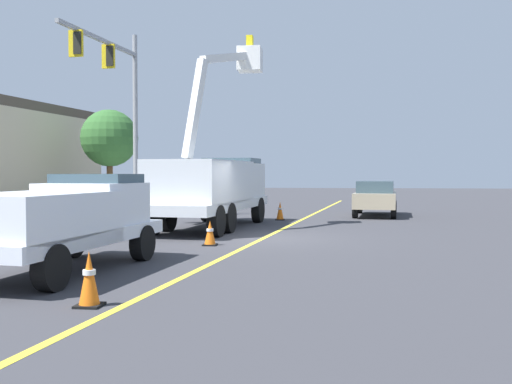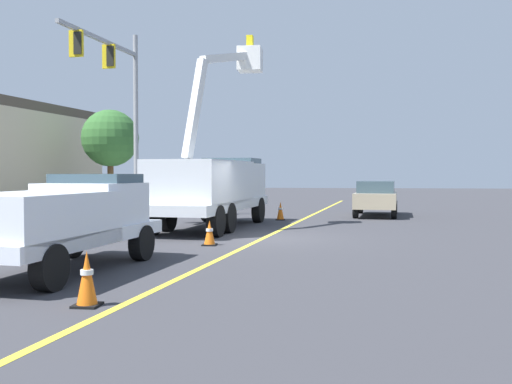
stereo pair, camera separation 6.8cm
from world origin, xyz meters
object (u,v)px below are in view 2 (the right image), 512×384
(traffic_cone_mid_rear, at_px, (280,211))
(service_pickup_truck, at_px, (61,219))
(passing_minivan, at_px, (376,196))
(traffic_cone_mid_front, at_px, (210,233))
(utility_bucket_truck, at_px, (213,185))
(traffic_cone_leading, at_px, (87,279))
(traffic_signal_mast, at_px, (118,90))

(traffic_cone_mid_rear, bearing_deg, service_pickup_truck, 165.89)
(passing_minivan, xyz_separation_m, traffic_cone_mid_front, (-12.07, 5.65, -0.62))
(utility_bucket_truck, bearing_deg, service_pickup_truck, 172.95)
(service_pickup_truck, distance_m, traffic_cone_mid_front, 5.25)
(utility_bucket_truck, distance_m, service_pickup_truck, 10.01)
(passing_minivan, height_order, traffic_cone_mid_front, passing_minivan)
(utility_bucket_truck, bearing_deg, traffic_cone_leading, -177.22)
(passing_minivan, relative_size, traffic_cone_mid_rear, 6.15)
(traffic_cone_mid_front, distance_m, traffic_cone_mid_rear, 9.15)
(traffic_cone_mid_front, height_order, traffic_cone_mid_rear, traffic_cone_mid_rear)
(traffic_cone_mid_rear, bearing_deg, passing_minivan, -55.50)
(traffic_cone_mid_rear, bearing_deg, utility_bucket_truck, 149.87)
(traffic_cone_leading, bearing_deg, traffic_signal_mast, 18.99)
(utility_bucket_truck, relative_size, passing_minivan, 1.69)
(traffic_cone_mid_front, bearing_deg, traffic_signal_mast, 35.75)
(passing_minivan, relative_size, traffic_cone_leading, 5.71)
(traffic_cone_leading, xyz_separation_m, traffic_cone_mid_rear, (16.69, -1.61, -0.03))
(passing_minivan, bearing_deg, traffic_cone_leading, 163.08)
(utility_bucket_truck, distance_m, traffic_cone_mid_rear, 4.61)
(passing_minivan, distance_m, traffic_cone_mid_front, 13.34)
(passing_minivan, xyz_separation_m, traffic_signal_mast, (-4.18, 11.34, 4.71))
(utility_bucket_truck, relative_size, traffic_signal_mast, 1.00)
(passing_minivan, distance_m, traffic_cone_mid_rear, 5.35)
(traffic_cone_leading, bearing_deg, traffic_cone_mid_front, -2.56)
(utility_bucket_truck, xyz_separation_m, service_pickup_truck, (-9.92, 1.23, -0.50))
(utility_bucket_truck, relative_size, traffic_cone_mid_front, 11.78)
(traffic_cone_leading, relative_size, traffic_cone_mid_rear, 1.08)
(service_pickup_truck, bearing_deg, passing_minivan, -25.05)
(service_pickup_truck, bearing_deg, traffic_cone_mid_rear, -14.11)
(traffic_cone_leading, xyz_separation_m, traffic_signal_mast, (15.52, 5.34, 5.25))
(traffic_cone_mid_rear, bearing_deg, traffic_cone_leading, 174.49)
(traffic_cone_mid_front, bearing_deg, service_pickup_truck, 155.04)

